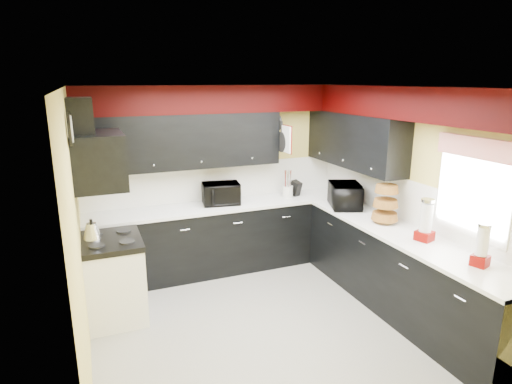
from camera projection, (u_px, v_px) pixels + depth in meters
ground at (267, 322)px, 4.67m from camera, size 3.60×3.60×0.00m
wall_back at (216, 177)px, 5.97m from camera, size 3.60×0.06×2.50m
wall_right at (408, 196)px, 5.01m from camera, size 0.06×3.60×2.50m
wall_left at (77, 236)px, 3.70m from camera, size 0.06×3.60×2.50m
ceiling at (268, 87)px, 4.04m from camera, size 3.60×3.60×0.06m
cab_back at (224, 238)px, 5.90m from camera, size 3.60×0.60×0.90m
cab_right at (399, 273)px, 4.83m from camera, size 0.60×3.00×0.90m
counter_back at (223, 205)px, 5.78m from camera, size 3.62×0.64×0.04m
counter_right at (403, 234)px, 4.71m from camera, size 0.64×3.02×0.04m
splash_back at (217, 181)px, 5.98m from camera, size 3.60×0.02×0.50m
splash_right at (407, 201)px, 5.02m from camera, size 0.02×3.60×0.50m
upper_back at (182, 141)px, 5.49m from camera, size 2.60×0.35×0.70m
upper_right at (354, 140)px, 5.61m from camera, size 0.35×1.80×0.70m
soffit_back at (218, 99)px, 5.53m from camera, size 3.60×0.36×0.35m
soffit_right at (416, 103)px, 4.51m from camera, size 0.36×3.24×0.35m
stove at (115, 281)px, 4.69m from camera, size 0.60×0.75×0.86m
cooktop at (111, 241)px, 4.58m from camera, size 0.62×0.77×0.06m
hood at (98, 160)px, 4.33m from camera, size 0.50×0.78×0.55m
hood_duct at (80, 118)px, 4.18m from camera, size 0.24×0.40×0.40m
window at (475, 189)px, 4.12m from camera, size 0.03×0.86×0.96m
valance at (476, 148)px, 4.00m from camera, size 0.04×0.88×0.20m
pan_top at (278, 122)px, 5.85m from camera, size 0.03×0.22×0.40m
pan_mid at (282, 142)px, 5.80m from camera, size 0.03×0.28×0.46m
pan_low at (274, 142)px, 6.04m from camera, size 0.03×0.24×0.42m
cut_board at (286, 139)px, 5.68m from camera, size 0.03×0.26×0.35m
baskets at (386, 203)px, 4.97m from camera, size 0.27×0.27×0.50m
clock at (70, 129)px, 3.71m from camera, size 0.03×0.30×0.30m
deco_plate at (438, 111)px, 4.43m from camera, size 0.03×0.24×0.24m
toaster_oven at (221, 194)px, 5.75m from camera, size 0.55×0.48×0.28m
microwave at (345, 195)px, 5.61m from camera, size 0.56×0.66×0.31m
utensil_crock at (288, 192)px, 6.10m from camera, size 0.17×0.17×0.16m
knife_block at (296, 188)px, 6.16m from camera, size 0.14×0.16×0.22m
kettle at (92, 231)px, 4.56m from camera, size 0.24×0.24×0.17m
dispenser_a at (426, 221)px, 4.41m from camera, size 0.20×0.20×0.43m
dispenser_b at (482, 247)px, 3.81m from camera, size 0.17×0.17×0.37m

